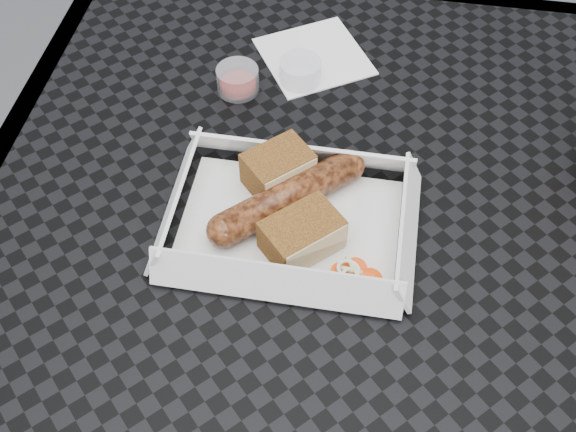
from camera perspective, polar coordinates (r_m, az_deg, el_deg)
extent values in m
cube|color=black|center=(0.76, 4.34, 0.27)|extent=(0.80, 0.80, 0.01)
cylinder|color=black|center=(1.32, -10.05, 4.11)|extent=(0.03, 0.03, 0.73)
cylinder|color=black|center=(1.31, 20.57, 0.14)|extent=(0.03, 0.03, 0.73)
cube|color=white|center=(0.73, 0.13, -0.73)|extent=(0.22, 0.15, 0.00)
cylinder|color=brown|center=(0.73, 0.01, 1.52)|extent=(0.13, 0.13, 0.03)
sphere|color=brown|center=(0.76, 4.79, 3.99)|extent=(0.03, 0.03, 0.03)
sphere|color=brown|center=(0.71, -5.11, -1.15)|extent=(0.03, 0.03, 0.03)
cube|color=brown|center=(0.75, -0.78, 3.73)|extent=(0.08, 0.08, 0.04)
cube|color=brown|center=(0.70, 1.10, -1.47)|extent=(0.09, 0.09, 0.04)
cylinder|color=#F2430A|center=(0.70, 4.96, -4.59)|extent=(0.02, 0.02, 0.00)
torus|color=white|center=(0.70, 5.56, -5.06)|extent=(0.02, 0.02, 0.00)
cube|color=#B2D17F|center=(0.70, 5.87, -4.57)|extent=(0.02, 0.02, 0.00)
cube|color=white|center=(0.92, 2.06, 12.49)|extent=(0.17, 0.17, 0.00)
cylinder|color=maroon|center=(0.87, -3.99, 10.69)|extent=(0.05, 0.05, 0.03)
cylinder|color=silver|center=(0.88, 0.97, 11.34)|extent=(0.05, 0.05, 0.03)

